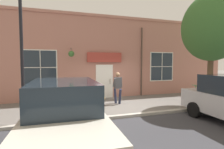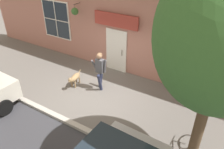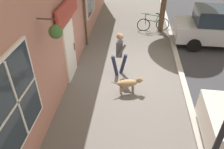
% 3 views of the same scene
% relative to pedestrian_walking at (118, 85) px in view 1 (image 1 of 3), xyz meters
% --- Properties ---
extents(ground_plane, '(90.00, 90.00, 0.00)m').
position_rel_pedestrian_walking_xyz_m(ground_plane, '(0.39, 0.13, -1.03)').
color(ground_plane, '#66605B').
extents(storefront_facade, '(0.95, 18.00, 5.20)m').
position_rel_pedestrian_walking_xyz_m(storefront_facade, '(-1.95, 0.12, 1.56)').
color(storefront_facade, '#B27566').
rests_on(storefront_facade, ground_plane).
extents(pedestrian_walking, '(0.61, 0.55, 1.72)m').
position_rel_pedestrian_walking_xyz_m(pedestrian_walking, '(0.00, 0.00, 0.00)').
color(pedestrian_walking, '#282D47').
rests_on(pedestrian_walking, ground_plane).
extents(dog_on_leash, '(1.09, 0.41, 0.63)m').
position_rel_pedestrian_walking_xyz_m(dog_on_leash, '(0.42, -1.09, -0.63)').
color(dog_on_leash, '#997A51').
rests_on(dog_on_leash, ground_plane).
extents(street_tree_by_curb, '(3.08, 2.77, 5.69)m').
position_rel_pedestrian_walking_xyz_m(street_tree_by_curb, '(1.92, 4.27, 2.89)').
color(street_tree_by_curb, brown).
rests_on(street_tree_by_curb, ground_plane).
extents(leaning_bicycle, '(1.73, 0.23, 1.00)m').
position_rel_pedestrian_walking_xyz_m(leaning_bicycle, '(1.49, 4.33, -0.66)').
color(leaning_bicycle, black).
rests_on(leaning_bicycle, ground_plane).
extents(parked_car_nearest_curb, '(4.36, 2.05, 1.75)m').
position_rel_pedestrian_walking_xyz_m(parked_car_nearest_curb, '(4.48, -2.98, -0.15)').
color(parked_car_nearest_curb, beige).
rests_on(parked_car_nearest_curb, ground_plane).
extents(street_lamp, '(0.32, 0.32, 5.47)m').
position_rel_pedestrian_walking_xyz_m(street_lamp, '(2.11, -4.27, 2.48)').
color(street_lamp, black).
rests_on(street_lamp, ground_plane).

